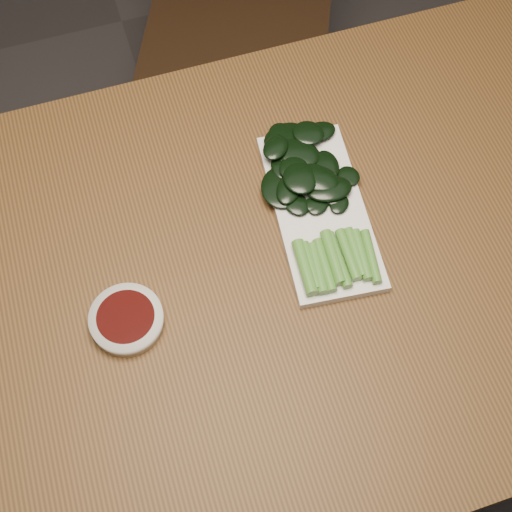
% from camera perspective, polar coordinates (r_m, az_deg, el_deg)
% --- Properties ---
extents(ground, '(6.00, 6.00, 0.00)m').
position_cam_1_polar(ground, '(1.74, -0.74, -12.37)').
color(ground, '#2D2B2B').
rests_on(ground, ground).
extents(table, '(1.40, 0.80, 0.75)m').
position_cam_1_polar(table, '(1.10, -1.14, -3.07)').
color(table, '#4D3216').
rests_on(table, ground).
extents(sauce_bowl, '(0.10, 0.10, 0.02)m').
position_cam_1_polar(sauce_bowl, '(1.00, -10.31, -5.02)').
color(sauce_bowl, silver).
rests_on(sauce_bowl, table).
extents(serving_plate, '(0.16, 0.31, 0.01)m').
position_cam_1_polar(serving_plate, '(1.08, 5.14, 3.60)').
color(serving_plate, silver).
rests_on(serving_plate, table).
extents(gai_lan, '(0.17, 0.31, 0.03)m').
position_cam_1_polar(gai_lan, '(1.07, 4.35, 5.14)').
color(gai_lan, '#47822D').
rests_on(gai_lan, serving_plate).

